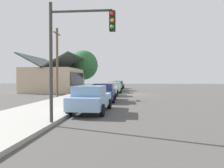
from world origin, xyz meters
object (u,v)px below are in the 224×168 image
(car_ivory, at_px, (109,89))
(car_seafoam, at_px, (115,87))
(shade_tree, at_px, (83,65))
(car_navy, at_px, (104,92))
(traffic_light_main, at_px, (75,43))
(fire_hydrant_red, at_px, (93,93))
(car_silver, at_px, (116,86))
(utility_pole_wooden, at_px, (57,61))
(car_skyblue, at_px, (91,99))
(car_charcoal, at_px, (119,85))

(car_ivory, distance_m, car_seafoam, 5.71)
(shade_tree, bearing_deg, car_navy, -161.65)
(traffic_light_main, distance_m, fire_hydrant_red, 13.33)
(car_silver, distance_m, utility_pole_wooden, 15.91)
(car_navy, xyz_separation_m, fire_hydrant_red, (3.07, 1.59, -0.32))
(car_ivory, distance_m, utility_pole_wooden, 6.79)
(car_ivory, relative_size, fire_hydrant_red, 6.54)
(car_skyblue, relative_size, car_silver, 1.00)
(car_navy, relative_size, car_charcoal, 1.04)
(car_navy, xyz_separation_m, utility_pole_wooden, (3.56, 5.59, 3.11))
(car_seafoam, distance_m, shade_tree, 10.22)
(car_skyblue, relative_size, shade_tree, 0.65)
(car_seafoam, distance_m, car_silver, 6.17)
(car_skyblue, xyz_separation_m, utility_pole_wooden, (9.62, 5.59, 3.11))
(shade_tree, height_order, fire_hydrant_red, shade_tree)
(car_silver, bearing_deg, car_ivory, 176.49)
(car_ivory, relative_size, car_charcoal, 0.98)
(traffic_light_main, bearing_deg, fire_hydrant_red, 7.34)
(traffic_light_main, height_order, utility_pole_wooden, utility_pole_wooden)
(car_skyblue, distance_m, car_ivory, 12.37)
(car_seafoam, distance_m, traffic_light_main, 21.99)
(utility_pole_wooden, bearing_deg, car_silver, -20.46)
(car_navy, bearing_deg, utility_pole_wooden, 55.69)
(car_navy, bearing_deg, fire_hydrant_red, 25.56)
(car_seafoam, distance_m, fire_hydrant_red, 9.09)
(car_ivory, bearing_deg, traffic_light_main, 178.02)
(car_skyblue, xyz_separation_m, car_ivory, (12.37, 0.21, 0.00))
(traffic_light_main, bearing_deg, car_seafoam, 0.20)
(car_silver, distance_m, fire_hydrant_red, 15.18)
(car_silver, relative_size, fire_hydrant_red, 6.61)
(traffic_light_main, bearing_deg, car_skyblue, 1.13)
(car_navy, height_order, utility_pole_wooden, utility_pole_wooden)
(car_charcoal, bearing_deg, traffic_light_main, -177.40)
(car_charcoal, bearing_deg, car_skyblue, -177.51)
(car_silver, height_order, utility_pole_wooden, utility_pole_wooden)
(car_silver, xyz_separation_m, utility_pole_wooden, (-14.62, 5.45, 3.11))
(car_charcoal, bearing_deg, car_seafoam, -177.35)
(car_navy, bearing_deg, car_ivory, 0.13)
(car_navy, xyz_separation_m, car_seafoam, (12.01, 0.01, -0.00))
(car_seafoam, bearing_deg, car_charcoal, -1.14)
(car_navy, bearing_deg, car_skyblue, 178.11)
(car_silver, xyz_separation_m, car_charcoal, (6.09, -0.07, -0.00))
(car_skyblue, xyz_separation_m, car_seafoam, (18.08, 0.00, -0.00))
(fire_hydrant_red, bearing_deg, utility_pole_wooden, 83.02)
(car_seafoam, bearing_deg, shade_tree, 40.28)
(car_navy, relative_size, car_ivory, 1.06)
(car_skyblue, distance_m, traffic_light_main, 4.61)
(car_navy, height_order, traffic_light_main, traffic_light_main)
(fire_hydrant_red, bearing_deg, car_ivory, -22.98)
(utility_pole_wooden, bearing_deg, car_charcoal, -14.93)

